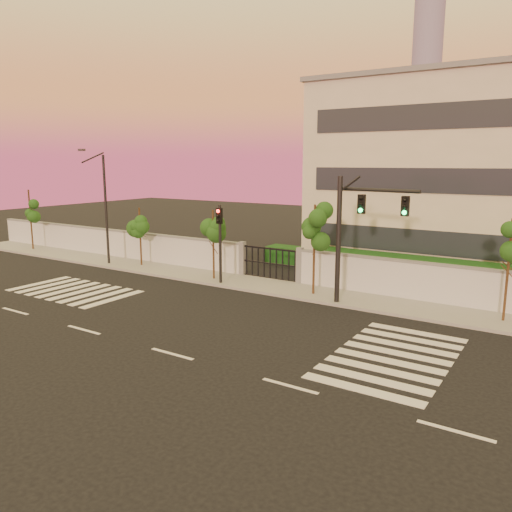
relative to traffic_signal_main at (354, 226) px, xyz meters
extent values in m
plane|color=black|center=(-3.27, -9.38, -4.03)|extent=(120.00, 120.00, 0.00)
cube|color=gray|center=(-3.27, 1.12, -3.95)|extent=(60.00, 3.00, 0.15)
cube|color=silver|center=(-20.77, 2.62, -3.03)|extent=(25.00, 0.30, 2.00)
cube|color=slate|center=(-20.77, 2.62, -1.97)|extent=(25.00, 0.36, 0.12)
cube|color=slate|center=(-8.27, 2.62, -2.93)|extent=(0.35, 0.35, 2.20)
cube|color=slate|center=(-4.27, 2.62, -2.93)|extent=(0.35, 0.35, 2.20)
cube|color=#103714|center=(5.73, 5.12, -3.13)|extent=(20.00, 2.00, 1.80)
cube|color=#103714|center=(-19.27, 5.12, -3.33)|extent=(12.00, 1.80, 1.40)
cube|color=#103714|center=(-6.27, 7.62, -3.43)|extent=(6.00, 1.50, 1.20)
cube|color=#262D38|center=(5.73, 6.60, -1.53)|extent=(22.00, 0.08, 1.40)
cube|color=#262D38|center=(5.73, 6.60, 1.97)|extent=(22.00, 0.08, 1.40)
cylinder|color=slate|center=(-68.27, 270.62, 50.97)|extent=(16.00, 16.00, 110.00)
cube|color=silver|center=(-17.27, -5.38, -4.02)|extent=(0.50, 4.00, 0.02)
cube|color=silver|center=(-16.37, -5.38, -4.02)|extent=(0.50, 4.00, 0.02)
cube|color=silver|center=(-15.47, -5.38, -4.02)|extent=(0.50, 4.00, 0.02)
cube|color=silver|center=(-14.57, -5.38, -4.02)|extent=(0.50, 4.00, 0.02)
cube|color=silver|center=(-13.67, -5.38, -4.02)|extent=(0.50, 4.00, 0.02)
cube|color=silver|center=(-12.77, -5.38, -4.02)|extent=(0.50, 4.00, 0.02)
cube|color=silver|center=(-11.87, -5.38, -4.02)|extent=(0.50, 4.00, 0.02)
cube|color=silver|center=(-10.97, -5.38, -4.02)|extent=(0.50, 4.00, 0.02)
cube|color=silver|center=(3.73, -8.38, -4.02)|extent=(4.00, 0.50, 0.02)
cube|color=silver|center=(3.73, -7.48, -4.02)|extent=(4.00, 0.50, 0.02)
cube|color=silver|center=(3.73, -6.58, -4.02)|extent=(4.00, 0.50, 0.02)
cube|color=silver|center=(3.73, -5.68, -4.02)|extent=(4.00, 0.50, 0.02)
cube|color=silver|center=(3.73, -4.78, -4.02)|extent=(4.00, 0.50, 0.02)
cube|color=silver|center=(3.73, -3.88, -4.02)|extent=(4.00, 0.50, 0.02)
cube|color=silver|center=(3.73, -2.98, -4.02)|extent=(4.00, 0.50, 0.02)
cube|color=silver|center=(3.73, -2.08, -4.02)|extent=(4.00, 0.50, 0.02)
cube|color=silver|center=(-13.27, -9.38, -4.02)|extent=(2.00, 0.15, 0.01)
cube|color=silver|center=(-8.27, -9.38, -4.02)|extent=(2.00, 0.15, 0.01)
cube|color=silver|center=(-3.27, -9.38, -4.02)|extent=(2.00, 0.15, 0.01)
cube|color=silver|center=(1.73, -9.38, -4.02)|extent=(2.00, 0.15, 0.01)
cube|color=silver|center=(6.73, -9.38, -4.02)|extent=(2.00, 0.15, 0.01)
cylinder|color=#382314|center=(-27.69, 1.12, -1.59)|extent=(0.12, 0.12, 4.88)
sphere|color=#144212|center=(-27.69, 1.12, -0.12)|extent=(1.11, 1.11, 1.11)
sphere|color=#144212|center=(-27.33, 1.33, -0.86)|extent=(0.85, 0.85, 0.85)
sphere|color=#144212|center=(-27.99, 0.97, -0.61)|extent=(0.81, 0.81, 0.81)
cylinder|color=#382314|center=(-15.68, 1.27, -2.01)|extent=(0.12, 0.12, 4.04)
sphere|color=#144212|center=(-15.68, 1.27, -0.80)|extent=(1.10, 1.10, 1.10)
sphere|color=#144212|center=(-15.33, 1.47, -1.40)|extent=(0.84, 0.84, 0.84)
sphere|color=#144212|center=(-15.98, 1.12, -1.20)|extent=(0.80, 0.80, 0.80)
cylinder|color=#382314|center=(-9.08, 0.74, -1.90)|extent=(0.12, 0.12, 4.26)
sphere|color=#144212|center=(-9.08, 0.74, -0.62)|extent=(1.10, 1.10, 1.10)
sphere|color=#144212|center=(-8.73, 0.94, -1.26)|extent=(0.84, 0.84, 0.84)
sphere|color=#144212|center=(-9.38, 0.59, -1.05)|extent=(0.80, 0.80, 0.80)
cylinder|color=#382314|center=(-2.49, 0.81, -1.59)|extent=(0.12, 0.12, 4.88)
sphere|color=#144212|center=(-2.49, 0.81, -0.12)|extent=(1.13, 1.13, 1.13)
sphere|color=#144212|center=(-2.13, 1.01, -0.86)|extent=(0.87, 0.87, 0.87)
sphere|color=#144212|center=(-2.80, 0.65, -0.61)|extent=(0.82, 0.82, 0.82)
cylinder|color=#382314|center=(6.61, 1.23, -1.69)|extent=(0.11, 0.11, 4.67)
sphere|color=#144212|center=(6.61, 1.23, -0.29)|extent=(1.02, 1.02, 1.02)
sphere|color=#144212|center=(6.33, 1.09, -0.76)|extent=(0.74, 0.74, 0.74)
cylinder|color=black|center=(-0.80, 0.01, -0.84)|extent=(0.25, 0.25, 6.37)
cylinder|color=black|center=(1.15, 0.01, 1.73)|extent=(3.89, 0.74, 0.16)
cube|color=black|center=(0.33, -0.04, 1.06)|extent=(0.36, 0.18, 0.92)
sphere|color=#0CF259|center=(0.33, -0.15, 0.77)|extent=(0.21, 0.21, 0.21)
cube|color=black|center=(2.38, -0.04, 1.06)|extent=(0.36, 0.18, 0.92)
sphere|color=#0CF259|center=(2.38, -0.15, 0.77)|extent=(0.21, 0.21, 0.21)
cylinder|color=black|center=(-8.11, 0.13, -1.70)|extent=(0.17, 0.17, 4.65)
cube|color=black|center=(-8.11, 0.08, 0.00)|extent=(0.36, 0.19, 0.93)
sphere|color=red|center=(-8.11, -0.03, 0.29)|extent=(0.21, 0.21, 0.21)
cylinder|color=black|center=(-18.01, 0.48, -0.28)|extent=(0.17, 0.17, 7.50)
cylinder|color=black|center=(-18.01, -0.36, 3.29)|extent=(0.09, 1.79, 0.73)
cube|color=#3F3F44|center=(-18.01, -1.21, 3.76)|extent=(0.47, 0.23, 0.14)
camera|label=1|loc=(8.83, -22.44, 3.00)|focal=35.00mm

